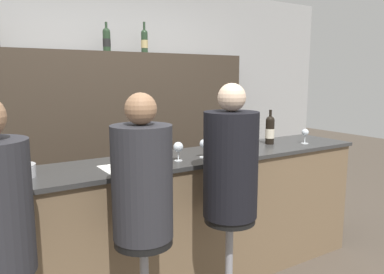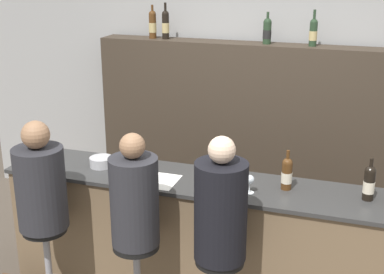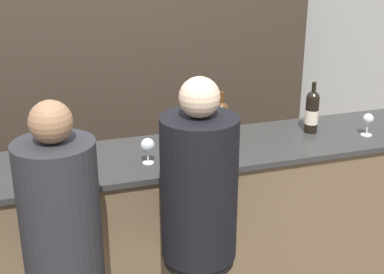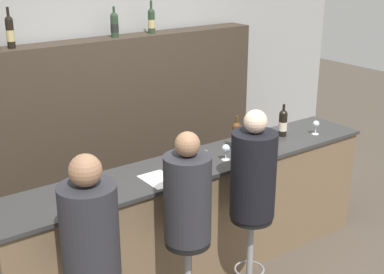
% 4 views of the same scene
% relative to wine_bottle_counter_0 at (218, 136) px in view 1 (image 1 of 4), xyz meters
% --- Properties ---
extents(wall_back, '(6.40, 0.05, 2.60)m').
position_rel_wine_bottle_counter_0_xyz_m(wall_back, '(-0.45, 1.52, 0.17)').
color(wall_back, '#9E9E9E').
rests_on(wall_back, ground_plane).
extents(bar_counter, '(3.39, 0.57, 1.01)m').
position_rel_wine_bottle_counter_0_xyz_m(bar_counter, '(-0.45, -0.05, -0.62)').
color(bar_counter, brown).
rests_on(bar_counter, ground_plane).
extents(back_bar_cabinet, '(3.19, 0.28, 1.84)m').
position_rel_wine_bottle_counter_0_xyz_m(back_bar_cabinet, '(-0.45, 1.29, -0.21)').
color(back_bar_cabinet, '#382D23').
rests_on(back_bar_cabinet, ground_plane).
extents(wine_bottle_counter_0, '(0.08, 0.08, 0.29)m').
position_rel_wine_bottle_counter_0_xyz_m(wine_bottle_counter_0, '(0.00, 0.00, 0.00)').
color(wine_bottle_counter_0, '#4C2D14').
rests_on(wine_bottle_counter_0, bar_counter).
extents(wine_bottle_counter_1, '(0.08, 0.08, 0.30)m').
position_rel_wine_bottle_counter_0_xyz_m(wine_bottle_counter_1, '(0.56, -0.00, 0.01)').
color(wine_bottle_counter_1, black).
rests_on(wine_bottle_counter_1, bar_counter).
extents(wine_bottle_backbar_2, '(0.08, 0.08, 0.29)m').
position_rel_wine_bottle_counter_0_xyz_m(wine_bottle_backbar_2, '(-0.43, 1.29, 0.82)').
color(wine_bottle_backbar_2, '#233823').
rests_on(wine_bottle_backbar_2, back_bar_cabinet).
extents(wine_bottle_backbar_3, '(0.07, 0.07, 0.32)m').
position_rel_wine_bottle_counter_0_xyz_m(wine_bottle_backbar_3, '(-0.02, 1.29, 0.83)').
color(wine_bottle_backbar_3, '#233823').
rests_on(wine_bottle_backbar_3, back_bar_cabinet).
extents(wine_glass_0, '(0.07, 0.07, 0.13)m').
position_rel_wine_bottle_counter_0_xyz_m(wine_glass_0, '(-0.45, -0.15, -0.03)').
color(wine_glass_0, silver).
rests_on(wine_glass_0, bar_counter).
extents(wine_glass_1, '(0.07, 0.07, 0.13)m').
position_rel_wine_bottle_counter_0_xyz_m(wine_glass_1, '(-0.23, -0.15, -0.03)').
color(wine_glass_1, silver).
rests_on(wine_glass_1, bar_counter).
extents(wine_glass_2, '(0.06, 0.06, 0.13)m').
position_rel_wine_bottle_counter_0_xyz_m(wine_glass_2, '(0.84, -0.15, -0.03)').
color(wine_glass_2, silver).
rests_on(wine_glass_2, bar_counter).
extents(metal_bowl, '(0.18, 0.18, 0.08)m').
position_rel_wine_bottle_counter_0_xyz_m(metal_bowl, '(-1.46, -0.03, -0.08)').
color(metal_bowl, '#B7B7BC').
rests_on(metal_bowl, bar_counter).
extents(tasting_menu, '(0.21, 0.30, 0.00)m').
position_rel_wine_bottle_counter_0_xyz_m(tasting_menu, '(-0.89, -0.16, -0.12)').
color(tasting_menu, white).
rests_on(tasting_menu, bar_counter).
extents(bar_stool_middle, '(0.32, 0.32, 0.72)m').
position_rel_wine_bottle_counter_0_xyz_m(bar_stool_middle, '(-0.92, -0.58, -0.58)').
color(bar_stool_middle, gray).
rests_on(bar_stool_middle, ground_plane).
extents(guest_seated_middle, '(0.33, 0.33, 0.79)m').
position_rel_wine_bottle_counter_0_xyz_m(guest_seated_middle, '(-0.92, -0.58, -0.07)').
color(guest_seated_middle, '#28282D').
rests_on(guest_seated_middle, bar_stool_middle).
extents(bar_stool_right, '(0.32, 0.32, 0.72)m').
position_rel_wine_bottle_counter_0_xyz_m(bar_stool_right, '(-0.32, -0.58, -0.58)').
color(bar_stool_right, gray).
rests_on(bar_stool_right, ground_plane).
extents(guest_seated_right, '(0.34, 0.34, 0.83)m').
position_rel_wine_bottle_counter_0_xyz_m(guest_seated_right, '(-0.32, -0.58, -0.05)').
color(guest_seated_right, black).
rests_on(guest_seated_right, bar_stool_right).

